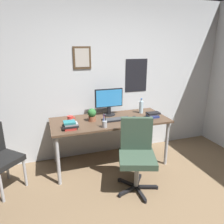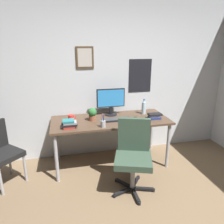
{
  "view_description": "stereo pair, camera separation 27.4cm",
  "coord_description": "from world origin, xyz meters",
  "px_view_note": "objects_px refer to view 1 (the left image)",
  "views": [
    {
      "loc": [
        -1.05,
        -1.26,
        1.85
      ],
      "look_at": [
        -0.1,
        1.59,
        0.91
      ],
      "focal_mm": 34.08,
      "sensor_mm": 36.0,
      "label": 1
    },
    {
      "loc": [
        -0.78,
        -1.33,
        1.85
      ],
      "look_at": [
        -0.1,
        1.59,
        0.91
      ],
      "focal_mm": 34.08,
      "sensor_mm": 36.0,
      "label": 2
    }
  ],
  "objects_px": {
    "potted_plant": "(92,114)",
    "book_stack_left": "(153,115)",
    "keyboard": "(116,119)",
    "coffee_mug_near": "(70,119)",
    "monitor": "(109,101)",
    "office_chair": "(137,151)",
    "computer_mouse": "(135,117)",
    "pen_cup": "(105,124)",
    "water_bottle": "(141,107)",
    "book_stack_right": "(70,125)"
  },
  "relations": [
    {
      "from": "monitor",
      "to": "potted_plant",
      "type": "distance_m",
      "value": 0.41
    },
    {
      "from": "computer_mouse",
      "to": "potted_plant",
      "type": "xyz_separation_m",
      "value": [
        -0.66,
        0.1,
        0.09
      ]
    },
    {
      "from": "coffee_mug_near",
      "to": "pen_cup",
      "type": "distance_m",
      "value": 0.56
    },
    {
      "from": "computer_mouse",
      "to": "office_chair",
      "type": "bearing_deg",
      "value": -111.23
    },
    {
      "from": "book_stack_left",
      "to": "book_stack_right",
      "type": "relative_size",
      "value": 0.97
    },
    {
      "from": "water_bottle",
      "to": "book_stack_right",
      "type": "distance_m",
      "value": 1.28
    },
    {
      "from": "potted_plant",
      "to": "book_stack_left",
      "type": "relative_size",
      "value": 0.95
    },
    {
      "from": "monitor",
      "to": "coffee_mug_near",
      "type": "height_order",
      "value": "monitor"
    },
    {
      "from": "book_stack_left",
      "to": "office_chair",
      "type": "bearing_deg",
      "value": -133.19
    },
    {
      "from": "monitor",
      "to": "potted_plant",
      "type": "bearing_deg",
      "value": -148.87
    },
    {
      "from": "keyboard",
      "to": "water_bottle",
      "type": "distance_m",
      "value": 0.57
    },
    {
      "from": "monitor",
      "to": "book_stack_left",
      "type": "height_order",
      "value": "monitor"
    },
    {
      "from": "office_chair",
      "to": "keyboard",
      "type": "distance_m",
      "value": 0.67
    },
    {
      "from": "keyboard",
      "to": "potted_plant",
      "type": "relative_size",
      "value": 2.21
    },
    {
      "from": "monitor",
      "to": "coffee_mug_near",
      "type": "bearing_deg",
      "value": -166.52
    },
    {
      "from": "pen_cup",
      "to": "book_stack_right",
      "type": "distance_m",
      "value": 0.47
    },
    {
      "from": "water_bottle",
      "to": "potted_plant",
      "type": "height_order",
      "value": "water_bottle"
    },
    {
      "from": "computer_mouse",
      "to": "potted_plant",
      "type": "height_order",
      "value": "potted_plant"
    },
    {
      "from": "water_bottle",
      "to": "pen_cup",
      "type": "xyz_separation_m",
      "value": [
        -0.77,
        -0.44,
        -0.05
      ]
    },
    {
      "from": "monitor",
      "to": "potted_plant",
      "type": "relative_size",
      "value": 2.36
    },
    {
      "from": "monitor",
      "to": "coffee_mug_near",
      "type": "xyz_separation_m",
      "value": [
        -0.65,
        -0.16,
        -0.19
      ]
    },
    {
      "from": "monitor",
      "to": "book_stack_right",
      "type": "bearing_deg",
      "value": -148.38
    },
    {
      "from": "office_chair",
      "to": "coffee_mug_near",
      "type": "height_order",
      "value": "office_chair"
    },
    {
      "from": "office_chair",
      "to": "pen_cup",
      "type": "bearing_deg",
      "value": 130.18
    },
    {
      "from": "potted_plant",
      "to": "computer_mouse",
      "type": "bearing_deg",
      "value": -8.65
    },
    {
      "from": "book_stack_right",
      "to": "coffee_mug_near",
      "type": "bearing_deg",
      "value": 82.27
    },
    {
      "from": "water_bottle",
      "to": "book_stack_left",
      "type": "distance_m",
      "value": 0.28
    },
    {
      "from": "pen_cup",
      "to": "book_stack_left",
      "type": "relative_size",
      "value": 0.97
    },
    {
      "from": "book_stack_right",
      "to": "book_stack_left",
      "type": "bearing_deg",
      "value": 3.96
    },
    {
      "from": "book_stack_left",
      "to": "keyboard",
      "type": "bearing_deg",
      "value": 175.08
    },
    {
      "from": "keyboard",
      "to": "coffee_mug_near",
      "type": "distance_m",
      "value": 0.69
    },
    {
      "from": "computer_mouse",
      "to": "coffee_mug_near",
      "type": "distance_m",
      "value": 0.99
    },
    {
      "from": "office_chair",
      "to": "monitor",
      "type": "xyz_separation_m",
      "value": [
        -0.1,
        0.9,
        0.47
      ]
    },
    {
      "from": "water_bottle",
      "to": "pen_cup",
      "type": "distance_m",
      "value": 0.89
    },
    {
      "from": "computer_mouse",
      "to": "water_bottle",
      "type": "xyz_separation_m",
      "value": [
        0.22,
        0.23,
        0.09
      ]
    },
    {
      "from": "pen_cup",
      "to": "book_stack_left",
      "type": "bearing_deg",
      "value": 12.0
    },
    {
      "from": "office_chair",
      "to": "monitor",
      "type": "relative_size",
      "value": 2.07
    },
    {
      "from": "water_bottle",
      "to": "potted_plant",
      "type": "relative_size",
      "value": 1.29
    },
    {
      "from": "book_stack_left",
      "to": "water_bottle",
      "type": "bearing_deg",
      "value": 107.18
    },
    {
      "from": "book_stack_left",
      "to": "computer_mouse",
      "type": "bearing_deg",
      "value": 173.73
    },
    {
      "from": "monitor",
      "to": "book_stack_left",
      "type": "bearing_deg",
      "value": -28.09
    },
    {
      "from": "office_chair",
      "to": "monitor",
      "type": "bearing_deg",
      "value": 96.07
    },
    {
      "from": "keyboard",
      "to": "coffee_mug_near",
      "type": "bearing_deg",
      "value": 169.54
    },
    {
      "from": "monitor",
      "to": "computer_mouse",
      "type": "distance_m",
      "value": 0.5
    },
    {
      "from": "keyboard",
      "to": "computer_mouse",
      "type": "height_order",
      "value": "computer_mouse"
    },
    {
      "from": "office_chair",
      "to": "book_stack_right",
      "type": "relative_size",
      "value": 4.45
    },
    {
      "from": "monitor",
      "to": "water_bottle",
      "type": "distance_m",
      "value": 0.57
    },
    {
      "from": "computer_mouse",
      "to": "water_bottle",
      "type": "height_order",
      "value": "water_bottle"
    },
    {
      "from": "pen_cup",
      "to": "water_bottle",
      "type": "bearing_deg",
      "value": 29.75
    },
    {
      "from": "keyboard",
      "to": "pen_cup",
      "type": "xyz_separation_m",
      "value": [
        -0.26,
        -0.23,
        0.04
      ]
    }
  ]
}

